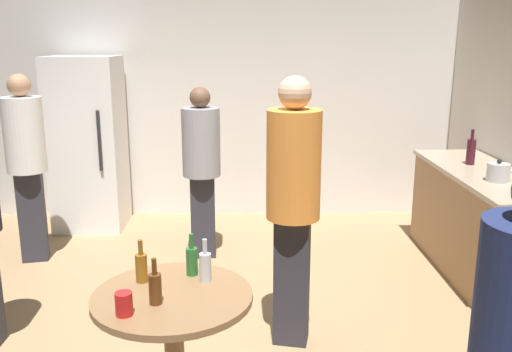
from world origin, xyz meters
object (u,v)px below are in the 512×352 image
(beer_bottle_amber, at_px, (141,267))
(beer_bottle_green, at_px, (192,260))
(person_in_orange_shirt, at_px, (293,192))
(wine_bottle_on_counter, at_px, (471,151))
(beer_bottle_brown, at_px, (155,287))
(person_in_gray_shirt, at_px, (202,160))
(plastic_cup_red, at_px, (124,304))
(person_in_white_shirt, at_px, (26,154))
(beer_bottle_clear, at_px, (205,266))
(foreground_table, at_px, (173,313))
(kettle, at_px, (499,172))
(refrigerator, at_px, (88,144))

(beer_bottle_amber, bearing_deg, beer_bottle_green, 18.28)
(person_in_orange_shirt, bearing_deg, wine_bottle_on_counter, 141.27)
(beer_bottle_brown, bearing_deg, person_in_gray_shirt, 89.03)
(plastic_cup_red, bearing_deg, beer_bottle_green, 58.66)
(wine_bottle_on_counter, distance_m, person_in_white_shirt, 3.89)
(beer_bottle_amber, distance_m, plastic_cup_red, 0.36)
(wine_bottle_on_counter, bearing_deg, person_in_gray_shirt, 175.70)
(beer_bottle_green, relative_size, beer_bottle_clear, 1.00)
(beer_bottle_amber, distance_m, person_in_white_shirt, 2.53)
(foreground_table, relative_size, person_in_white_shirt, 0.48)
(beer_bottle_clear, xyz_separation_m, person_in_gray_shirt, (-0.18, 2.17, 0.09))
(person_in_gray_shirt, bearing_deg, beer_bottle_amber, -8.72)
(person_in_gray_shirt, bearing_deg, beer_bottle_green, -1.97)
(beer_bottle_green, bearing_deg, foreground_table, -108.46)
(foreground_table, distance_m, plastic_cup_red, 0.33)
(beer_bottle_brown, bearing_deg, plastic_cup_red, -139.03)
(foreground_table, height_order, plastic_cup_red, plastic_cup_red)
(kettle, xyz_separation_m, beer_bottle_amber, (-2.49, -1.41, -0.15))
(plastic_cup_red, bearing_deg, person_in_orange_shirt, 49.81)
(beer_bottle_amber, bearing_deg, person_in_gray_shirt, 86.03)
(beer_bottle_amber, bearing_deg, wine_bottle_on_counter, 38.58)
(beer_bottle_amber, relative_size, plastic_cup_red, 2.09)
(person_in_white_shirt, bearing_deg, beer_bottle_clear, 26.64)
(foreground_table, relative_size, beer_bottle_green, 3.48)
(beer_bottle_amber, height_order, beer_bottle_brown, same)
(kettle, distance_m, plastic_cup_red, 3.07)
(foreground_table, height_order, beer_bottle_green, beer_bottle_green)
(foreground_table, xyz_separation_m, beer_bottle_brown, (-0.07, -0.10, 0.19))
(beer_bottle_brown, height_order, person_in_orange_shirt, person_in_orange_shirt)
(beer_bottle_brown, xyz_separation_m, person_in_white_shirt, (-1.49, 2.36, 0.16))
(wine_bottle_on_counter, xyz_separation_m, plastic_cup_red, (-2.52, -2.36, -0.23))
(beer_bottle_clear, bearing_deg, person_in_orange_shirt, 51.99)
(refrigerator, bearing_deg, person_in_orange_shirt, -51.13)
(beer_bottle_clear, xyz_separation_m, person_in_orange_shirt, (0.51, 0.65, 0.21))
(kettle, bearing_deg, beer_bottle_amber, -150.49)
(beer_bottle_clear, height_order, person_in_orange_shirt, person_in_orange_shirt)
(beer_bottle_amber, xyz_separation_m, person_in_gray_shirt, (0.15, 2.18, 0.09))
(person_in_gray_shirt, height_order, person_in_orange_shirt, person_in_orange_shirt)
(wine_bottle_on_counter, xyz_separation_m, foreground_table, (-2.33, -2.15, -0.39))
(refrigerator, bearing_deg, beer_bottle_green, -65.58)
(refrigerator, relative_size, person_in_white_shirt, 1.07)
(foreground_table, bearing_deg, beer_bottle_green, 71.54)
(beer_bottle_amber, xyz_separation_m, beer_bottle_clear, (0.33, 0.00, 0.00))
(person_in_white_shirt, bearing_deg, plastic_cup_red, 16.52)
(kettle, height_order, foreground_table, kettle)
(beer_bottle_clear, bearing_deg, person_in_white_shirt, 128.98)
(refrigerator, relative_size, person_in_gray_shirt, 1.15)
(person_in_white_shirt, bearing_deg, person_in_gray_shirt, 79.91)
(kettle, height_order, wine_bottle_on_counter, wine_bottle_on_counter)
(refrigerator, distance_m, beer_bottle_brown, 3.53)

